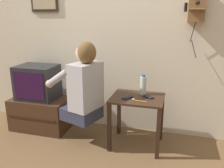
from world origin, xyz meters
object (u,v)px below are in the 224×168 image
cell_phone_held (127,97)px  person (84,85)px  cell_phone_spare (148,97)px  toothbrush (138,101)px  television (38,82)px  wall_phone_antique (197,4)px  water_bottle (143,85)px

cell_phone_held → person: bearing=-146.3°
cell_phone_spare → toothbrush: toothbrush is taller
cell_phone_held → cell_phone_spare: bearing=48.4°
television → wall_phone_antique: size_ratio=0.63×
person → water_bottle: person is taller
television → cell_phone_spare: size_ratio=3.57×
toothbrush → cell_phone_spare: bearing=-22.9°
wall_phone_antique → water_bottle: bearing=-155.9°
wall_phone_antique → toothbrush: 1.15m
cell_phone_held → water_bottle: bearing=76.7°
cell_phone_held → water_bottle: 0.24m
person → wall_phone_antique: wall_phone_antique is taller
water_bottle → person: bearing=-160.2°
cell_phone_held → water_bottle: size_ratio=0.62×
person → television: (-0.70, 0.20, -0.08)m
water_bottle → cell_phone_spare: bearing=-49.6°
cell_phone_held → water_bottle: (0.14, 0.16, 0.10)m
television → water_bottle: 1.31m
cell_phone_spare → wall_phone_antique: bearing=-14.8°
water_bottle → cell_phone_held: bearing=-130.3°
television → water_bottle: bearing=0.6°
television → wall_phone_antique: bearing=7.4°
cell_phone_spare → water_bottle: 0.15m
television → toothbrush: television is taller
wall_phone_antique → cell_phone_spare: (-0.42, -0.30, -0.94)m
toothbrush → water_bottle: bearing=2.7°
wall_phone_antique → toothbrush: bearing=-138.0°
person → water_bottle: size_ratio=3.87×
cell_phone_held → toothbrush: 0.14m
toothbrush → cell_phone_held: bearing=67.1°
cell_phone_spare → water_bottle: water_bottle is taller
cell_phone_spare → water_bottle: (-0.07, 0.08, 0.10)m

